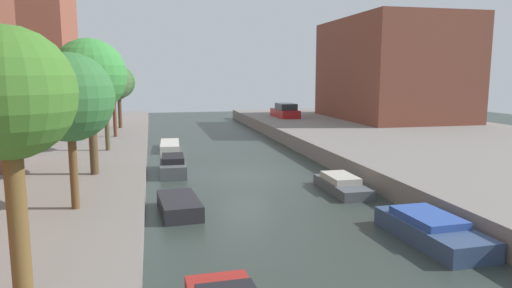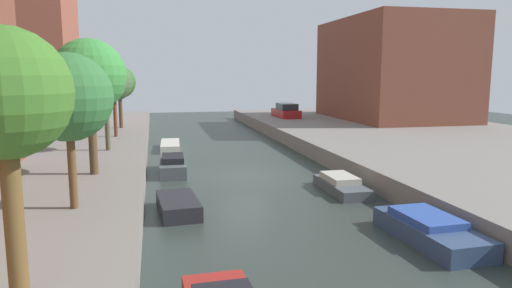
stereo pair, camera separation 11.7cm
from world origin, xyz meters
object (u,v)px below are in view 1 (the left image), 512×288
(low_block_right, at_px, (391,69))
(street_tree_1, at_px, (69,98))
(street_tree_0, at_px, (8,97))
(moored_boat_right_1, at_px, (431,230))
(moored_boat_left_2, at_px, (179,206))
(street_tree_4, at_px, (113,83))
(moored_boat_right_2, at_px, (342,185))
(moored_boat_left_4, at_px, (170,146))
(moored_boat_left_3, at_px, (173,165))
(street_tree_3, at_px, (105,84))
(parked_car, at_px, (285,111))
(street_tree_5, at_px, (119,83))
(street_tree_2, at_px, (90,76))

(low_block_right, relative_size, street_tree_1, 2.97)
(street_tree_0, height_order, moored_boat_right_1, street_tree_0)
(low_block_right, height_order, moored_boat_left_2, low_block_right)
(street_tree_4, distance_m, moored_boat_left_2, 16.56)
(street_tree_4, bearing_deg, moored_boat_right_2, -52.15)
(street_tree_0, relative_size, moored_boat_left_2, 1.64)
(street_tree_0, height_order, moored_boat_left_4, street_tree_0)
(moored_boat_right_1, bearing_deg, street_tree_1, 165.99)
(moored_boat_left_3, distance_m, moored_boat_right_1, 14.27)
(street_tree_0, distance_m, moored_boat_left_4, 24.40)
(street_tree_0, relative_size, moored_boat_left_4, 1.22)
(street_tree_0, relative_size, street_tree_3, 1.04)
(street_tree_3, relative_size, moored_boat_right_1, 1.15)
(parked_car, xyz_separation_m, moored_boat_left_3, (-12.07, -19.80, -1.16))
(moored_boat_right_1, relative_size, moored_boat_right_2, 1.14)
(moored_boat_left_3, height_order, moored_boat_right_2, moored_boat_left_3)
(street_tree_5, height_order, moored_boat_right_1, street_tree_5)
(moored_boat_right_1, height_order, moored_boat_right_2, moored_boat_right_1)
(moored_boat_left_2, height_order, moored_boat_right_2, moored_boat_right_2)
(street_tree_1, xyz_separation_m, street_tree_3, (0.00, 11.75, 0.21))
(parked_car, relative_size, moored_boat_left_2, 1.51)
(street_tree_2, bearing_deg, street_tree_3, 90.00)
(street_tree_0, height_order, street_tree_4, street_tree_0)
(street_tree_3, bearing_deg, street_tree_5, 90.00)
(moored_boat_left_2, relative_size, moored_boat_left_4, 0.74)
(street_tree_2, height_order, moored_boat_right_2, street_tree_2)
(street_tree_4, xyz_separation_m, moored_boat_left_2, (3.38, -15.60, -4.39))
(street_tree_0, bearing_deg, street_tree_4, 90.00)
(moored_boat_right_1, bearing_deg, street_tree_0, -162.21)
(street_tree_0, distance_m, street_tree_2, 11.56)
(street_tree_5, relative_size, moored_boat_right_2, 1.31)
(street_tree_4, height_order, moored_boat_left_4, street_tree_4)
(street_tree_3, height_order, moored_boat_left_3, street_tree_3)
(moored_boat_left_2, xyz_separation_m, moored_boat_left_4, (0.27, 15.37, -0.03))
(street_tree_5, bearing_deg, moored_boat_right_2, -60.87)
(moored_boat_right_2, bearing_deg, low_block_right, 56.74)
(street_tree_0, xyz_separation_m, street_tree_1, (0.00, 6.28, -0.32))
(parked_car, distance_m, moored_boat_right_1, 32.28)
(street_tree_5, xyz_separation_m, moored_boat_right_2, (10.78, -19.34, -4.30))
(parked_car, bearing_deg, street_tree_1, -118.08)
(street_tree_5, relative_size, parked_car, 1.04)
(moored_boat_left_3, bearing_deg, parked_car, 58.64)
(street_tree_3, bearing_deg, street_tree_1, -90.00)
(street_tree_1, height_order, moored_boat_left_2, street_tree_1)
(street_tree_1, xyz_separation_m, street_tree_4, (0.00, 17.63, 0.15))
(street_tree_0, bearing_deg, moored_boat_left_4, 81.24)
(street_tree_4, relative_size, moored_boat_right_2, 1.32)
(low_block_right, relative_size, street_tree_3, 2.97)
(low_block_right, bearing_deg, street_tree_3, -151.09)
(parked_car, bearing_deg, moored_boat_right_1, -98.11)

